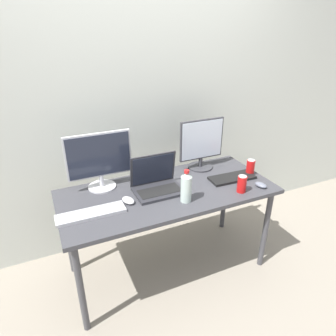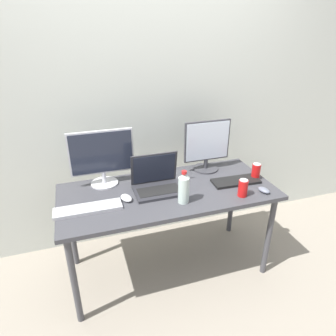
{
  "view_description": "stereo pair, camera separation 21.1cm",
  "coord_description": "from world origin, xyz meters",
  "px_view_note": "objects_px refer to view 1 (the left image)",
  "views": [
    {
      "loc": [
        -0.79,
        -1.74,
        1.83
      ],
      "look_at": [
        0.0,
        0.0,
        0.92
      ],
      "focal_mm": 32.0,
      "sensor_mm": 36.0,
      "label": 1
    },
    {
      "loc": [
        -0.59,
        -1.81,
        1.83
      ],
      "look_at": [
        0.0,
        0.0,
        0.92
      ],
      "focal_mm": 32.0,
      "sensor_mm": 36.0,
      "label": 2
    }
  ],
  "objects_px": {
    "laptop_silver": "(156,182)",
    "keyboard_aux": "(232,178)",
    "monitor_left": "(99,159)",
    "mouse_by_laptop": "(261,185)",
    "water_bottle": "(186,187)",
    "soda_can_by_laptop": "(242,184)",
    "keyboard_main": "(91,214)",
    "work_desk": "(168,198)",
    "soda_can_near_keyboard": "(250,167)",
    "monitor_center": "(201,144)",
    "mouse_by_keyboard": "(128,200)"
  },
  "relations": [
    {
      "from": "soda_can_by_laptop",
      "to": "water_bottle",
      "type": "bearing_deg",
      "value": 173.07
    },
    {
      "from": "monitor_left",
      "to": "mouse_by_laptop",
      "type": "height_order",
      "value": "monitor_left"
    },
    {
      "from": "laptop_silver",
      "to": "mouse_by_laptop",
      "type": "distance_m",
      "value": 0.78
    },
    {
      "from": "laptop_silver",
      "to": "water_bottle",
      "type": "relative_size",
      "value": 1.47
    },
    {
      "from": "monitor_center",
      "to": "keyboard_main",
      "type": "distance_m",
      "value": 1.06
    },
    {
      "from": "mouse_by_laptop",
      "to": "soda_can_by_laptop",
      "type": "relative_size",
      "value": 0.76
    },
    {
      "from": "mouse_by_laptop",
      "to": "soda_can_by_laptop",
      "type": "distance_m",
      "value": 0.18
    },
    {
      "from": "soda_can_by_laptop",
      "to": "keyboard_main",
      "type": "bearing_deg",
      "value": 171.83
    },
    {
      "from": "keyboard_aux",
      "to": "water_bottle",
      "type": "distance_m",
      "value": 0.51
    },
    {
      "from": "mouse_by_laptop",
      "to": "water_bottle",
      "type": "height_order",
      "value": "water_bottle"
    },
    {
      "from": "laptop_silver",
      "to": "water_bottle",
      "type": "distance_m",
      "value": 0.26
    },
    {
      "from": "keyboard_main",
      "to": "water_bottle",
      "type": "distance_m",
      "value": 0.64
    },
    {
      "from": "laptop_silver",
      "to": "keyboard_aux",
      "type": "distance_m",
      "value": 0.61
    },
    {
      "from": "monitor_center",
      "to": "soda_can_by_laptop",
      "type": "xyz_separation_m",
      "value": [
        0.07,
        -0.48,
        -0.15
      ]
    },
    {
      "from": "soda_can_near_keyboard",
      "to": "work_desk",
      "type": "bearing_deg",
      "value": 177.08
    },
    {
      "from": "monitor_left",
      "to": "keyboard_aux",
      "type": "distance_m",
      "value": 1.03
    },
    {
      "from": "keyboard_main",
      "to": "soda_can_by_laptop",
      "type": "height_order",
      "value": "soda_can_by_laptop"
    },
    {
      "from": "keyboard_main",
      "to": "mouse_by_keyboard",
      "type": "xyz_separation_m",
      "value": [
        0.26,
        0.04,
        0.01
      ]
    },
    {
      "from": "water_bottle",
      "to": "soda_can_near_keyboard",
      "type": "height_order",
      "value": "water_bottle"
    },
    {
      "from": "mouse_by_keyboard",
      "to": "monitor_center",
      "type": "bearing_deg",
      "value": 2.84
    },
    {
      "from": "monitor_left",
      "to": "mouse_by_laptop",
      "type": "relative_size",
      "value": 4.88
    },
    {
      "from": "monitor_left",
      "to": "soda_can_near_keyboard",
      "type": "bearing_deg",
      "value": -13.68
    },
    {
      "from": "keyboard_aux",
      "to": "mouse_by_laptop",
      "type": "height_order",
      "value": "mouse_by_laptop"
    },
    {
      "from": "soda_can_by_laptop",
      "to": "monitor_center",
      "type": "bearing_deg",
      "value": 97.96
    },
    {
      "from": "work_desk",
      "to": "mouse_by_laptop",
      "type": "bearing_deg",
      "value": -20.42
    },
    {
      "from": "mouse_by_keyboard",
      "to": "soda_can_near_keyboard",
      "type": "bearing_deg",
      "value": -17.99
    },
    {
      "from": "work_desk",
      "to": "water_bottle",
      "type": "height_order",
      "value": "water_bottle"
    },
    {
      "from": "laptop_silver",
      "to": "soda_can_by_laptop",
      "type": "bearing_deg",
      "value": -26.78
    },
    {
      "from": "keyboard_aux",
      "to": "water_bottle",
      "type": "bearing_deg",
      "value": -161.46
    },
    {
      "from": "monitor_center",
      "to": "laptop_silver",
      "type": "distance_m",
      "value": 0.54
    },
    {
      "from": "water_bottle",
      "to": "keyboard_main",
      "type": "bearing_deg",
      "value": 170.99
    },
    {
      "from": "laptop_silver",
      "to": "monitor_center",
      "type": "bearing_deg",
      "value": 22.35
    },
    {
      "from": "monitor_center",
      "to": "water_bottle",
      "type": "xyz_separation_m",
      "value": [
        -0.36,
        -0.42,
        -0.11
      ]
    },
    {
      "from": "keyboard_aux",
      "to": "soda_can_near_keyboard",
      "type": "xyz_separation_m",
      "value": [
        0.18,
        0.01,
        0.05
      ]
    },
    {
      "from": "keyboard_main",
      "to": "mouse_by_laptop",
      "type": "relative_size",
      "value": 4.57
    },
    {
      "from": "monitor_center",
      "to": "mouse_by_laptop",
      "type": "bearing_deg",
      "value": -63.3
    },
    {
      "from": "mouse_by_keyboard",
      "to": "soda_can_near_keyboard",
      "type": "relative_size",
      "value": 0.85
    },
    {
      "from": "monitor_center",
      "to": "keyboard_aux",
      "type": "height_order",
      "value": "monitor_center"
    },
    {
      "from": "monitor_left",
      "to": "keyboard_main",
      "type": "relative_size",
      "value": 1.07
    },
    {
      "from": "water_bottle",
      "to": "monitor_center",
      "type": "bearing_deg",
      "value": 49.79
    },
    {
      "from": "work_desk",
      "to": "soda_can_by_laptop",
      "type": "bearing_deg",
      "value": -26.53
    },
    {
      "from": "monitor_center",
      "to": "soda_can_near_keyboard",
      "type": "xyz_separation_m",
      "value": [
        0.3,
        -0.27,
        -0.15
      ]
    },
    {
      "from": "work_desk",
      "to": "keyboard_main",
      "type": "height_order",
      "value": "keyboard_main"
    },
    {
      "from": "laptop_silver",
      "to": "mouse_by_keyboard",
      "type": "distance_m",
      "value": 0.26
    },
    {
      "from": "monitor_left",
      "to": "laptop_silver",
      "type": "bearing_deg",
      "value": -29.53
    },
    {
      "from": "mouse_by_laptop",
      "to": "soda_can_near_keyboard",
      "type": "bearing_deg",
      "value": 59.26
    },
    {
      "from": "monitor_left",
      "to": "soda_can_near_keyboard",
      "type": "relative_size",
      "value": 3.71
    },
    {
      "from": "mouse_by_laptop",
      "to": "water_bottle",
      "type": "relative_size",
      "value": 0.41
    },
    {
      "from": "work_desk",
      "to": "monitor_left",
      "type": "relative_size",
      "value": 3.36
    },
    {
      "from": "monitor_center",
      "to": "mouse_by_keyboard",
      "type": "distance_m",
      "value": 0.8
    }
  ]
}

